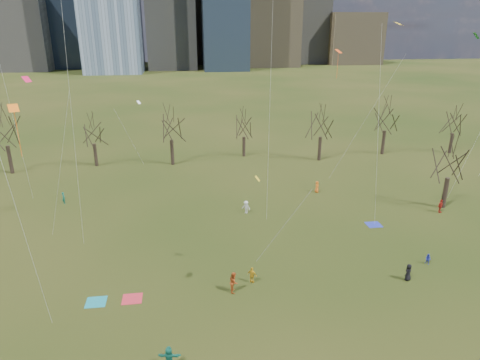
{
  "coord_description": "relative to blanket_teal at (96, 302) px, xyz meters",
  "views": [
    {
      "loc": [
        -5.36,
        -26.32,
        20.98
      ],
      "look_at": [
        0.0,
        12.0,
        7.0
      ],
      "focal_mm": 32.0,
      "sensor_mm": 36.0,
      "label": 1
    }
  ],
  "objects": [
    {
      "name": "ground",
      "position": [
        12.84,
        -4.05,
        -0.01
      ],
      "size": [
        500.0,
        500.0,
        0.0
      ],
      "primitive_type": "plane",
      "color": "black",
      "rests_on": "ground"
    },
    {
      "name": "bare_tree_row",
      "position": [
        12.75,
        33.17,
        6.1
      ],
      "size": [
        113.04,
        29.8,
        9.5
      ],
      "color": "black",
      "rests_on": "ground"
    },
    {
      "name": "blanket_teal",
      "position": [
        0.0,
        0.0,
        0.0
      ],
      "size": [
        1.6,
        1.5,
        0.03
      ],
      "primitive_type": "cube",
      "color": "teal",
      "rests_on": "ground"
    },
    {
      "name": "blanket_navy",
      "position": [
        28.32,
        10.44,
        0.0
      ],
      "size": [
        1.6,
        1.5,
        0.03
      ],
      "primitive_type": "cube",
      "color": "#2431AB",
      "rests_on": "ground"
    },
    {
      "name": "blanket_crimson",
      "position": [
        2.84,
        0.04,
        0.0
      ],
      "size": [
        1.6,
        1.5,
        0.03
      ],
      "primitive_type": "cube",
      "color": "red",
      "rests_on": "ground"
    },
    {
      "name": "person_2",
      "position": [
        11.2,
        -0.06,
        0.89
      ],
      "size": [
        0.8,
        0.96,
        1.82
      ],
      "primitive_type": "imported",
      "rotation": [
        0.0,
        0.0,
        1.44
      ],
      "color": "#A94318",
      "rests_on": "ground"
    },
    {
      "name": "person_4",
      "position": [
        12.92,
        1.04,
        0.73
      ],
      "size": [
        0.92,
        0.78,
        1.48
      ],
      "primitive_type": "imported",
      "rotation": [
        0.0,
        0.0,
        2.55
      ],
      "color": "gold",
      "rests_on": "ground"
    },
    {
      "name": "person_5",
      "position": [
        5.99,
        -7.9,
        0.8
      ],
      "size": [
        1.56,
        0.7,
        1.63
      ],
      "primitive_type": "imported",
      "rotation": [
        0.0,
        0.0,
        2.99
      ],
      "color": "#1C7F69",
      "rests_on": "ground"
    },
    {
      "name": "person_6",
      "position": [
        26.48,
        -0.48,
        0.76
      ],
      "size": [
        0.9,
        0.81,
        1.55
      ],
      "primitive_type": "imported",
      "rotation": [
        0.0,
        0.0,
        3.68
      ],
      "color": "black",
      "rests_on": "ground"
    },
    {
      "name": "person_8",
      "position": [
        29.66,
        1.75,
        0.51
      ],
      "size": [
        0.63,
        0.65,
        1.06
      ],
      "primitive_type": "imported",
      "rotation": [
        0.0,
        0.0,
        5.34
      ],
      "color": "#2834AD",
      "rests_on": "ground"
    },
    {
      "name": "person_9",
      "position": [
        14.63,
        15.58,
        0.76
      ],
      "size": [
        1.15,
        1.06,
        1.56
      ],
      "primitive_type": "imported",
      "rotation": [
        0.0,
        0.0,
        5.66
      ],
      "color": "silver",
      "rests_on": "ground"
    },
    {
      "name": "person_10",
      "position": [
        37.55,
        12.54,
        0.81
      ],
      "size": [
        1.05,
        0.81,
        1.66
      ],
      "primitive_type": "imported",
      "rotation": [
        0.0,
        0.0,
        0.49
      ],
      "color": "red",
      "rests_on": "ground"
    },
    {
      "name": "person_12",
      "position": [
        25.0,
        20.92,
        0.77
      ],
      "size": [
        0.57,
        0.81,
        1.57
      ],
      "primitive_type": "imported",
      "rotation": [
        0.0,
        0.0,
        1.67
      ],
      "color": "orange",
      "rests_on": "ground"
    },
    {
      "name": "person_13",
      "position": [
        -7.52,
        21.65,
        0.73
      ],
      "size": [
        0.59,
        0.65,
        1.5
      ],
      "primitive_type": "imported",
      "rotation": [
        0.0,
        0.0,
        2.12
      ],
      "color": "#186E5A",
      "rests_on": "ground"
    },
    {
      "name": "kites_airborne",
      "position": [
        17.29,
        11.15,
        14.5
      ],
      "size": [
        61.62,
        40.77,
        32.84
      ],
      "color": "orange",
      "rests_on": "ground"
    }
  ]
}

